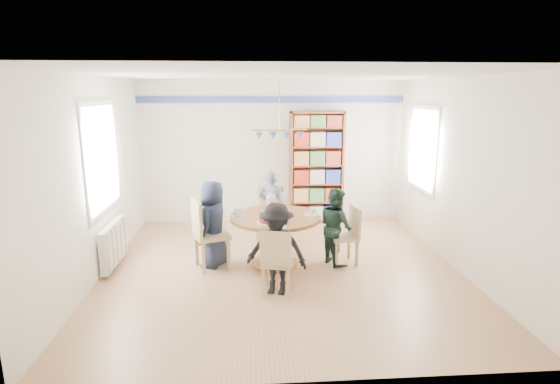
{
  "coord_description": "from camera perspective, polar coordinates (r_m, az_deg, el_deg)",
  "views": [
    {
      "loc": [
        -0.45,
        -5.83,
        2.48
      ],
      "look_at": [
        0.0,
        0.4,
        1.05
      ],
      "focal_mm": 28.0,
      "sensor_mm": 36.0,
      "label": 1
    }
  ],
  "objects": [
    {
      "name": "radiator",
      "position": [
        6.78,
        -20.89,
        -6.29
      ],
      "size": [
        0.12,
        1.0,
        0.6
      ],
      "color": "silver",
      "rests_on": "ground"
    },
    {
      "name": "chair_left",
      "position": [
        6.29,
        -9.7,
        -5.05
      ],
      "size": [
        0.58,
        0.58,
        1.02
      ],
      "color": "tan",
      "rests_on": "ground"
    },
    {
      "name": "ground",
      "position": [
        6.35,
        0.26,
        -10.09
      ],
      "size": [
        5.0,
        5.0,
        0.0
      ],
      "primitive_type": "plane",
      "color": "tan"
    },
    {
      "name": "room_shell",
      "position": [
        6.75,
        -2.5,
        5.81
      ],
      "size": [
        5.0,
        5.0,
        5.0
      ],
      "color": "white",
      "rests_on": "ground"
    },
    {
      "name": "tableware",
      "position": [
        6.27,
        -0.86,
        -2.42
      ],
      "size": [
        1.27,
        1.27,
        0.33
      ],
      "color": "white",
      "rests_on": "dining_table"
    },
    {
      "name": "chair_right",
      "position": [
        6.49,
        8.88,
        -5.25
      ],
      "size": [
        0.44,
        0.44,
        0.87
      ],
      "color": "tan",
      "rests_on": "ground"
    },
    {
      "name": "person_right",
      "position": [
        6.45,
        7.27,
        -4.46
      ],
      "size": [
        0.6,
        0.67,
        1.14
      ],
      "primitive_type": "imported",
      "rotation": [
        0.0,
        0.0,
        1.95
      ],
      "color": "#172E25",
      "rests_on": "ground"
    },
    {
      "name": "dining_table",
      "position": [
        6.33,
        -0.59,
        -4.8
      ],
      "size": [
        1.3,
        1.3,
        0.75
      ],
      "color": "brown",
      "rests_on": "ground"
    },
    {
      "name": "bookshelf",
      "position": [
        8.39,
        4.78,
        3.05
      ],
      "size": [
        1.02,
        0.31,
        2.14
      ],
      "color": "maroon",
      "rests_on": "ground"
    },
    {
      "name": "person_far",
      "position": [
        7.21,
        -1.12,
        -1.95
      ],
      "size": [
        0.53,
        0.43,
        1.26
      ],
      "primitive_type": "imported",
      "rotation": [
        0.0,
        0.0,
        2.83
      ],
      "color": "gray",
      "rests_on": "ground"
    },
    {
      "name": "person_left",
      "position": [
        6.36,
        -8.68,
        -4.16
      ],
      "size": [
        0.58,
        0.71,
        1.26
      ],
      "primitive_type": "imported",
      "rotation": [
        0.0,
        0.0,
        -1.9
      ],
      "color": "#161F32",
      "rests_on": "ground"
    },
    {
      "name": "person_near",
      "position": [
        5.44,
        -0.44,
        -7.47
      ],
      "size": [
        0.86,
        0.65,
        1.17
      ],
      "primitive_type": "imported",
      "rotation": [
        0.0,
        0.0,
        -0.32
      ],
      "color": "black",
      "rests_on": "ground"
    },
    {
      "name": "chair_near",
      "position": [
        5.43,
        -0.4,
        -8.78
      ],
      "size": [
        0.46,
        0.46,
        0.86
      ],
      "color": "tan",
      "rests_on": "ground"
    },
    {
      "name": "chair_far",
      "position": [
        7.28,
        -1.28,
        -2.68
      ],
      "size": [
        0.5,
        0.5,
        0.95
      ],
      "color": "tan",
      "rests_on": "ground"
    }
  ]
}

